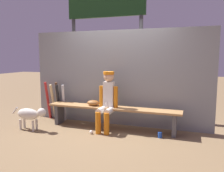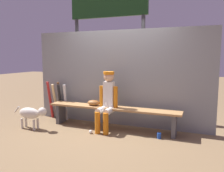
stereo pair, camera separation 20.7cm
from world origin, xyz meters
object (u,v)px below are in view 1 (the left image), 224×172
(dugout_bench, at_px, (112,112))
(bat_aluminum_silver, at_px, (64,103))
(player_seated, at_px, (107,99))
(baseball, at_px, (91,132))
(bat_aluminum_black, at_px, (58,102))
(bat_wood_natural, at_px, (53,102))
(dog, at_px, (30,114))
(cup_on_ground, at_px, (160,135))
(bat_aluminum_red, at_px, (48,100))
(scoreboard, at_px, (108,15))
(cup_on_bench, at_px, (107,105))
(baseball_glove, at_px, (93,103))
(bat_wood_dark, at_px, (58,101))

(dugout_bench, xyz_separation_m, bat_aluminum_silver, (-1.30, 0.22, 0.06))
(player_seated, relative_size, baseball, 16.72)
(bat_aluminum_black, height_order, bat_wood_natural, bat_wood_natural)
(bat_aluminum_silver, xyz_separation_m, dog, (-0.30, -0.84, -0.11))
(baseball, relative_size, cup_on_ground, 0.67)
(bat_aluminum_red, distance_m, scoreboard, 2.71)
(baseball, relative_size, scoreboard, 0.02)
(bat_aluminum_red, bearing_deg, dugout_bench, -7.96)
(baseball, xyz_separation_m, scoreboard, (-0.31, 1.80, 2.60))
(dugout_bench, height_order, bat_aluminum_black, bat_aluminum_black)
(cup_on_bench, relative_size, dog, 0.13)
(baseball_glove, height_order, bat_aluminum_black, bat_aluminum_black)
(dugout_bench, distance_m, bat_aluminum_silver, 1.32)
(bat_aluminum_silver, distance_m, baseball, 1.27)
(dugout_bench, xyz_separation_m, bat_wood_dark, (-1.51, 0.29, 0.08))
(scoreboard, bearing_deg, baseball_glove, -83.26)
(cup_on_bench, bearing_deg, bat_aluminum_black, 168.49)
(bat_wood_dark, height_order, dog, bat_wood_dark)
(bat_aluminum_black, bearing_deg, dog, -99.76)
(bat_aluminum_red, distance_m, baseball, 1.69)
(bat_wood_natural, relative_size, cup_on_bench, 8.08)
(cup_on_bench, bearing_deg, dugout_bench, 25.14)
(bat_aluminum_red, relative_size, cup_on_bench, 8.51)
(bat_wood_natural, xyz_separation_m, bat_aluminum_red, (-0.17, 0.02, 0.03))
(baseball, bearing_deg, bat_aluminum_silver, 147.09)
(bat_aluminum_red, bearing_deg, player_seated, -11.90)
(bat_wood_dark, bearing_deg, cup_on_ground, -11.01)
(bat_aluminum_silver, height_order, bat_wood_dark, bat_wood_dark)
(bat_wood_natural, bearing_deg, baseball_glove, -11.07)
(bat_aluminum_silver, xyz_separation_m, bat_wood_natural, (-0.30, 0.01, -0.00))
(bat_aluminum_black, xyz_separation_m, scoreboard, (0.86, 1.13, 2.20))
(bat_aluminum_silver, bearing_deg, baseball, -32.91)
(bat_aluminum_silver, distance_m, dog, 0.90)
(dugout_bench, relative_size, cup_on_bench, 26.27)
(bat_wood_dark, distance_m, bat_aluminum_red, 0.27)
(bat_aluminum_silver, xyz_separation_m, scoreboard, (0.71, 1.14, 2.19))
(bat_aluminum_black, bearing_deg, bat_wood_natural, 179.25)
(player_seated, bearing_deg, cup_on_ground, -5.10)
(dugout_bench, xyz_separation_m, dog, (-1.60, -0.63, -0.05))
(bat_wood_dark, bearing_deg, player_seated, -15.45)
(dugout_bench, distance_m, baseball_glove, 0.46)
(baseball, xyz_separation_m, dog, (-1.32, -0.19, 0.30))
(bat_aluminum_red, height_order, cup_on_bench, bat_aluminum_red)
(baseball, distance_m, scoreboard, 3.17)
(baseball_glove, xyz_separation_m, cup_on_bench, (0.33, -0.05, -0.01))
(player_seated, height_order, cup_on_ground, player_seated)
(baseball_glove, height_order, dog, baseball_glove)
(player_seated, bearing_deg, bat_aluminum_red, 168.10)
(bat_wood_natural, bearing_deg, scoreboard, 48.25)
(player_seated, bearing_deg, dugout_bench, 57.01)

